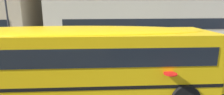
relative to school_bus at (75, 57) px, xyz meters
name	(u,v)px	position (x,y,z in m)	size (l,w,h in m)	color
ground_plane	(32,83)	(-2.33, 1.55, -1.72)	(400.00, 400.00, 0.00)	#38383D
sidewalk_far	(60,48)	(-2.33, 8.94, -1.72)	(120.00, 3.00, 0.01)	gray
lane_centreline	(32,83)	(-2.33, 1.55, -1.72)	(110.00, 0.16, 0.01)	silver
school_bus	(75,57)	(0.00, 0.00, 0.00)	(13.04, 3.37, 2.90)	yellow
parked_car_beige_by_lamppost	(192,42)	(8.44, 6.43, -0.88)	(3.91, 1.90, 1.64)	#C1B28E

